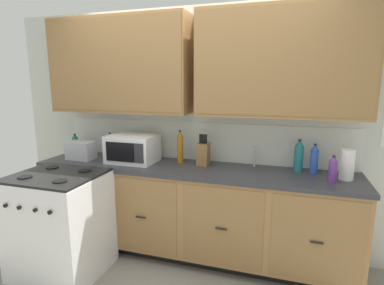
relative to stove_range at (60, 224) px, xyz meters
The scene contains 15 objects.
ground_plane 1.18m from the stove_range, 17.67° to the left, with size 8.00×8.00×0.00m, color gray.
wall_unit 1.79m from the stove_range, 38.50° to the left, with size 4.29×0.40×2.48m.
counter_run 1.21m from the stove_range, 31.18° to the left, with size 3.12×0.64×0.93m.
stove_range is the anchor object (origin of this frame).
microwave 0.97m from the stove_range, 57.32° to the left, with size 0.48×0.37×0.28m.
toaster 0.82m from the stove_range, 106.43° to the left, with size 0.28×0.18×0.19m.
knife_block 1.48m from the stove_range, 33.27° to the left, with size 0.11×0.14×0.31m.
sink_faucet 1.92m from the stove_range, 27.26° to the left, with size 0.02×0.02×0.20m, color #B2B5BA.
paper_towel_roll 2.57m from the stove_range, 15.22° to the left, with size 0.12×0.12×0.26m, color white.
bottle_violet 2.43m from the stove_range, 13.33° to the left, with size 0.07×0.07×0.23m.
bottle_clear 0.98m from the stove_range, 85.41° to the left, with size 0.07×0.07×0.27m.
bottle_blue 2.38m from the stove_range, 19.77° to the left, with size 0.07×0.07×0.27m.
bottle_teal 2.26m from the stove_range, 21.08° to the left, with size 0.08×0.08×0.30m.
bottle_green 1.04m from the stove_range, 116.98° to the left, with size 0.07×0.07×0.23m.
bottle_amber 1.32m from the stove_range, 40.27° to the left, with size 0.06×0.06×0.34m.
Camera 1 is at (0.90, -2.45, 1.74)m, focal length 28.88 mm.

